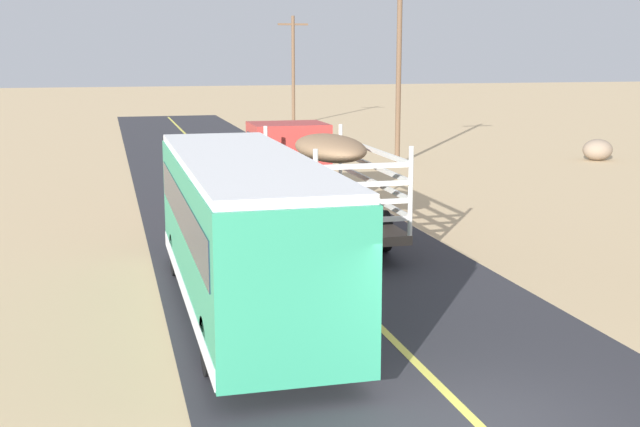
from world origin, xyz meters
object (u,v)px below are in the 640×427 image
at_px(bus, 244,229).
at_px(power_pole_far, 293,67).
at_px(livestock_truck, 303,165).
at_px(power_pole_mid, 399,68).
at_px(boulder_near_shoulder, 598,150).

xyz_separation_m(bus, power_pole_far, (10.71, 43.44, 2.42)).
bearing_deg(livestock_truck, power_pole_mid, 58.40).
distance_m(livestock_truck, bus, 9.46).
bearing_deg(livestock_truck, bus, -110.41).
distance_m(livestock_truck, power_pole_far, 35.43).
bearing_deg(livestock_truck, boulder_near_shoulder, 32.25).
relative_size(livestock_truck, power_pole_mid, 1.15).
relative_size(livestock_truck, boulder_near_shoulder, 6.61).
relative_size(power_pole_mid, boulder_near_shoulder, 5.75).
bearing_deg(boulder_near_shoulder, power_pole_mid, 174.06).
relative_size(bus, boulder_near_shoulder, 6.82).
bearing_deg(boulder_near_shoulder, bus, -136.21).
xyz_separation_m(power_pole_mid, boulder_near_shoulder, (10.02, -1.04, -3.98)).
bearing_deg(boulder_near_shoulder, livestock_truck, -147.75).
bearing_deg(power_pole_far, power_pole_mid, -90.00).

